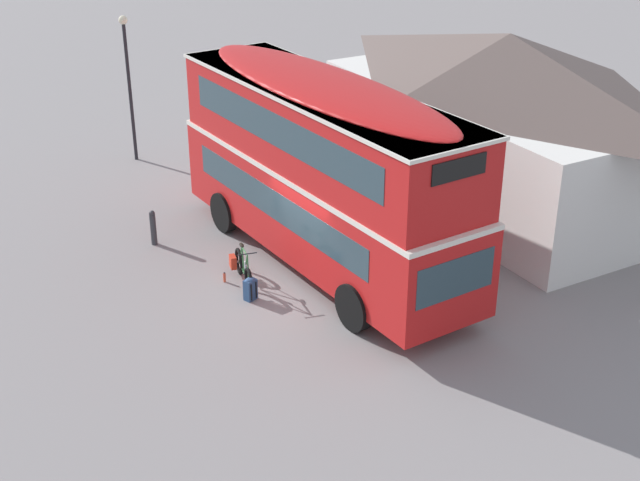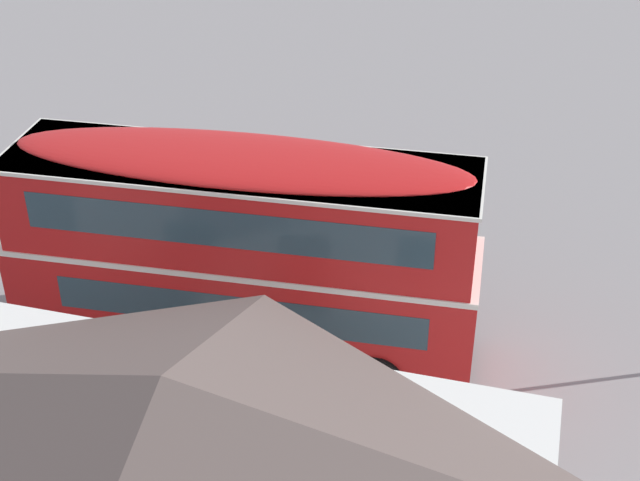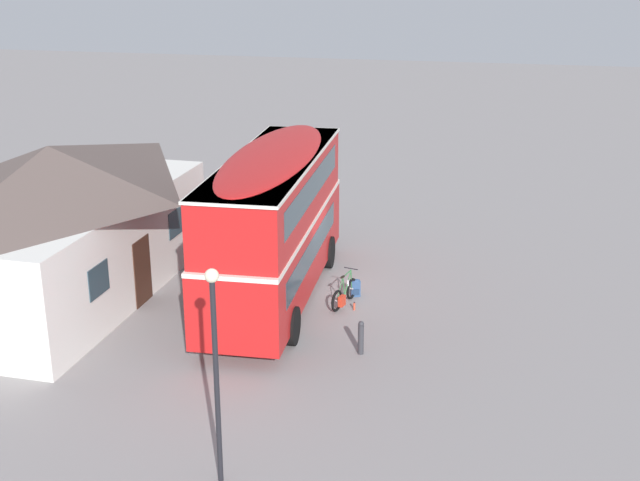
% 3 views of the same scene
% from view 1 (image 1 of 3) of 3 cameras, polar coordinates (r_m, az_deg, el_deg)
% --- Properties ---
extents(ground_plane, '(120.00, 120.00, 0.00)m').
position_cam_1_polar(ground_plane, '(21.03, -1.07, -3.16)').
color(ground_plane, gray).
extents(double_decker_bus, '(9.98, 2.99, 4.79)m').
position_cam_1_polar(double_decker_bus, '(21.16, 0.17, 4.94)').
color(double_decker_bus, black).
rests_on(double_decker_bus, ground).
extents(touring_bicycle, '(1.73, 0.59, 1.05)m').
position_cam_1_polar(touring_bicycle, '(21.20, -5.09, -1.86)').
color(touring_bicycle, black).
rests_on(touring_bicycle, ground).
extents(backpack_on_ground, '(0.32, 0.34, 0.57)m').
position_cam_1_polar(backpack_on_ground, '(20.50, -4.57, -3.13)').
color(backpack_on_ground, '#2D4C7A').
rests_on(backpack_on_ground, ground).
extents(water_bottle_red_squeeze, '(0.07, 0.07, 0.26)m').
position_cam_1_polar(water_bottle_red_squeeze, '(21.39, -6.25, -2.41)').
color(water_bottle_red_squeeze, '#D84C33').
rests_on(water_bottle_red_squeeze, ground).
extents(pub_building, '(11.16, 6.28, 4.83)m').
position_cam_1_polar(pub_building, '(25.92, 11.83, 7.99)').
color(pub_building, silver).
rests_on(pub_building, ground).
extents(street_lamp, '(0.28, 0.28, 4.71)m').
position_cam_1_polar(street_lamp, '(28.80, -12.41, 10.63)').
color(street_lamp, black).
rests_on(street_lamp, ground).
extents(kerb_bollard, '(0.16, 0.16, 0.97)m').
position_cam_1_polar(kerb_bollard, '(23.38, -10.84, 0.87)').
color(kerb_bollard, '#333338').
rests_on(kerb_bollard, ground).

